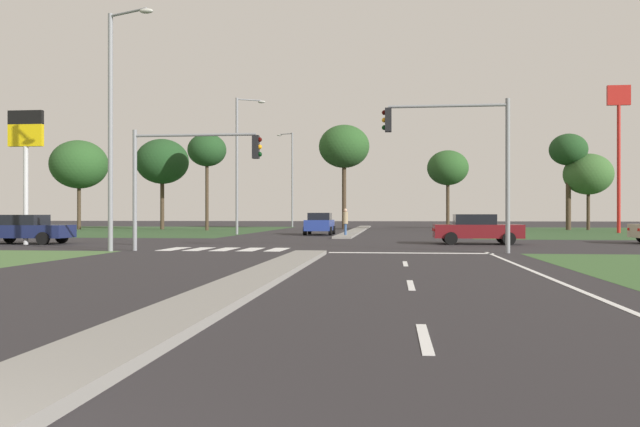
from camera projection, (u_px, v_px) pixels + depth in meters
name	position (u px, v px, depth m)	size (l,w,h in m)	color
ground_plane	(331.00, 244.00, 32.78)	(200.00, 200.00, 0.00)	#282628
grass_verge_far_left	(82.00, 230.00, 59.96)	(35.00, 35.00, 0.01)	#2D4C28
median_island_near	(247.00, 283.00, 13.90)	(1.20, 22.00, 0.14)	gray
median_island_far	(357.00, 230.00, 57.62)	(1.20, 36.00, 0.14)	gray
lane_dash_near	(424.00, 338.00, 8.04)	(0.14, 2.00, 0.01)	silver
lane_dash_second	(411.00, 285.00, 14.00)	(0.14, 2.00, 0.01)	silver
lane_dash_third	(405.00, 264.00, 19.97)	(0.14, 2.00, 0.01)	silver
edge_line_right	(565.00, 284.00, 14.13)	(0.14, 24.00, 0.01)	silver
stop_bar_near	(410.00, 253.00, 25.40)	(6.40, 0.50, 0.01)	silver
crosswalk_bar_near	(174.00, 249.00, 28.32)	(0.70, 2.80, 0.01)	silver
crosswalk_bar_second	(199.00, 249.00, 28.19)	(0.70, 2.80, 0.01)	silver
crosswalk_bar_third	(225.00, 249.00, 28.07)	(0.70, 2.80, 0.01)	silver
crosswalk_bar_fourth	(251.00, 249.00, 27.94)	(0.70, 2.80, 0.01)	silver
crosswalk_bar_fifth	(278.00, 250.00, 27.81)	(0.70, 2.80, 0.01)	silver
car_maroon_near	(477.00, 229.00, 32.83)	(4.41, 2.08, 1.52)	maroon
car_navy_second	(25.00, 229.00, 33.13)	(4.58, 2.06, 1.49)	#161E47
car_blue_third	(320.00, 224.00, 47.31)	(2.03, 4.15, 1.61)	navy
traffic_signal_near_left	(184.00, 165.00, 26.83)	(5.50, 0.32, 5.05)	gray
traffic_signal_near_right	(462.00, 147.00, 25.57)	(5.01, 0.32, 6.07)	gray
street_lamp_second	(114.00, 119.00, 26.53)	(2.22, 1.04, 9.77)	gray
street_lamp_third	(239.00, 159.00, 48.32)	(2.10, 1.03, 10.18)	gray
street_lamp_fourth	(291.00, 175.00, 75.06)	(2.01, 0.94, 10.93)	gray
pedestrian_at_median	(345.00, 219.00, 42.67)	(0.34, 0.34, 1.74)	#335184
fastfood_pole_sign	(619.00, 126.00, 52.13)	(1.80, 0.40, 11.88)	red
fuel_price_totem	(26.00, 146.00, 32.44)	(1.80, 0.24, 6.72)	silver
treeline_near	(79.00, 165.00, 63.33)	(5.55, 5.55, 8.73)	#423323
treeline_second	(162.00, 162.00, 63.55)	(5.17, 5.17, 8.87)	#423323
treeline_third	(207.00, 151.00, 59.64)	(3.56, 3.56, 8.93)	#423323
treeline_fourth	(344.00, 147.00, 63.94)	(4.99, 4.99, 10.31)	#423323
treeline_fifth	(448.00, 168.00, 58.31)	(3.70, 3.70, 7.25)	#423323
treeline_sixth	(568.00, 151.00, 61.43)	(3.55, 3.55, 9.14)	#423323
treeline_seventh	(588.00, 174.00, 61.38)	(4.58, 4.58, 7.24)	#423323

